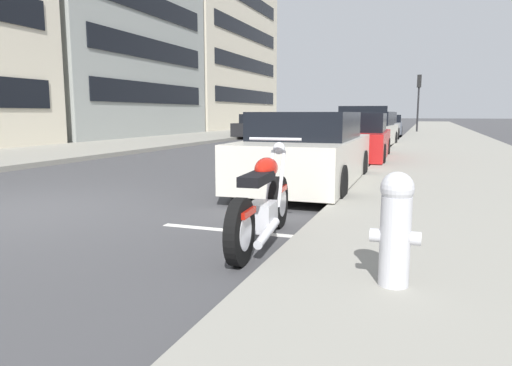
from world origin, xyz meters
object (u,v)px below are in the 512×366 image
at_px(parked_car_at_intersection, 377,127).
at_px(parked_car_near_corner, 308,152).
at_px(parked_motorcycle, 263,204).
at_px(fire_hydrant, 396,226).
at_px(parked_car_across_street, 354,139).
at_px(crossing_truck, 363,117).
at_px(traffic_signal_near_corner, 419,91).
at_px(car_opposite_curb, 261,127).
at_px(parked_car_second_in_row, 370,131).
at_px(parked_car_far_down_curb, 387,126).

bearing_deg(parked_car_at_intersection, parked_car_near_corner, -176.53).
relative_size(parked_motorcycle, parked_car_at_intersection, 0.46).
bearing_deg(fire_hydrant, parked_car_near_corner, 20.53).
bearing_deg(parked_car_across_street, crossing_truck, 4.84).
distance_m(parked_car_near_corner, parked_car_at_intersection, 16.30).
distance_m(fire_hydrant, traffic_signal_near_corner, 30.96).
bearing_deg(car_opposite_curb, parked_car_across_street, 32.19).
height_order(parked_motorcycle, parked_car_across_street, parked_car_across_street).
height_order(parked_motorcycle, parked_car_near_corner, parked_car_near_corner).
distance_m(parked_car_second_in_row, traffic_signal_near_corner, 15.05).
relative_size(car_opposite_curb, traffic_signal_near_corner, 1.11).
bearing_deg(parked_motorcycle, parked_car_at_intersection, -1.58).
bearing_deg(traffic_signal_near_corner, parked_car_near_corner, 176.84).
relative_size(crossing_truck, fire_hydrant, 6.82).
xyz_separation_m(crossing_truck, traffic_signal_near_corner, (-6.85, -4.58, 1.89)).
distance_m(parked_car_second_in_row, parked_car_far_down_curb, 10.63).
bearing_deg(traffic_signal_near_corner, parked_car_far_down_curb, 157.84).
relative_size(parked_motorcycle, crossing_truck, 0.37).
distance_m(parked_motorcycle, crossing_truck, 36.70).
height_order(parked_car_near_corner, parked_car_across_street, parked_car_near_corner).
bearing_deg(parked_car_at_intersection, car_opposite_curb, 90.34).
relative_size(parked_motorcycle, traffic_signal_near_corner, 0.56).
bearing_deg(parked_car_second_in_row, traffic_signal_near_corner, -3.50).
relative_size(parked_car_far_down_curb, car_opposite_curb, 0.97).
bearing_deg(parked_car_second_in_row, crossing_truck, 10.40).
bearing_deg(parked_car_far_down_curb, fire_hydrant, -178.28).
height_order(parked_motorcycle, fire_hydrant, parked_motorcycle).
height_order(parked_car_near_corner, fire_hydrant, parked_car_near_corner).
height_order(parked_car_at_intersection, crossing_truck, crossing_truck).
xyz_separation_m(parked_car_near_corner, crossing_truck, (32.67, 3.16, 0.36)).
height_order(parked_car_second_in_row, crossing_truck, crossing_truck).
bearing_deg(traffic_signal_near_corner, parked_car_across_street, 176.33).
bearing_deg(fire_hydrant, parked_car_at_intersection, 5.93).
bearing_deg(parked_car_near_corner, traffic_signal_near_corner, -3.89).
bearing_deg(crossing_truck, car_opposite_curb, 72.27).
height_order(parked_car_far_down_curb, traffic_signal_near_corner, traffic_signal_near_corner).
bearing_deg(parked_car_second_in_row, parked_car_far_down_curb, 3.34).
height_order(parked_car_second_in_row, traffic_signal_near_corner, traffic_signal_near_corner).
bearing_deg(parked_car_across_street, parked_car_near_corner, 177.00).
relative_size(parked_car_near_corner, crossing_truck, 0.78).
xyz_separation_m(parked_car_second_in_row, car_opposite_curb, (5.50, 6.65, -0.04)).
bearing_deg(traffic_signal_near_corner, crossing_truck, 33.77).
relative_size(parked_car_across_street, car_opposite_curb, 1.00).
height_order(parked_car_at_intersection, traffic_signal_near_corner, traffic_signal_near_corner).
bearing_deg(parked_car_second_in_row, parked_car_at_intersection, 4.84).
distance_m(parked_car_near_corner, car_opposite_curb, 17.85).
height_order(parked_car_far_down_curb, fire_hydrant, parked_car_far_down_curb).
distance_m(parked_car_second_in_row, fire_hydrant, 16.18).
xyz_separation_m(parked_car_second_in_row, parked_car_at_intersection, (5.28, 0.23, -0.01)).
bearing_deg(parked_car_across_street, fire_hydrant, -171.97).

